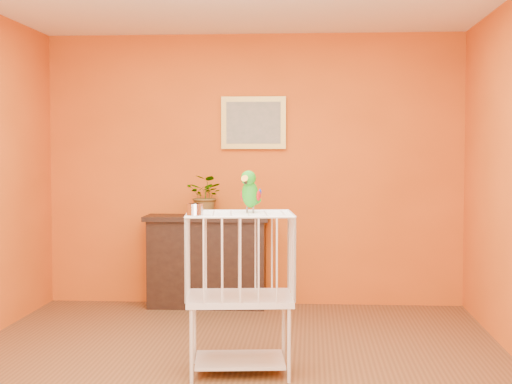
{
  "coord_description": "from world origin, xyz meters",
  "views": [
    {
      "loc": [
        0.55,
        -5.28,
        1.48
      ],
      "look_at": [
        0.19,
        -0.14,
        1.21
      ],
      "focal_mm": 55.0,
      "sensor_mm": 36.0,
      "label": 1
    }
  ],
  "objects": [
    {
      "name": "birdcage",
      "position": [
        0.08,
        -0.14,
        0.56
      ],
      "size": [
        0.74,
        0.6,
        1.07
      ],
      "rotation": [
        0.0,
        0.0,
        0.11
      ],
      "color": "silver",
      "rests_on": "ground"
    },
    {
      "name": "feed_cup",
      "position": [
        -0.18,
        -0.38,
        1.11
      ],
      "size": [
        0.1,
        0.1,
        0.07
      ],
      "primitive_type": "cylinder",
      "color": "silver",
      "rests_on": "birdcage"
    },
    {
      "name": "console_cabinet",
      "position": [
        -0.43,
        2.04,
        0.44
      ],
      "size": [
        1.17,
        0.42,
        0.87
      ],
      "color": "black",
      "rests_on": "ground"
    },
    {
      "name": "potted_plant",
      "position": [
        -0.43,
        2.01,
        1.02
      ],
      "size": [
        0.47,
        0.49,
        0.3
      ],
      "primitive_type": "imported",
      "rotation": [
        0.0,
        0.0,
        -0.41
      ],
      "color": "#26722D",
      "rests_on": "console_cabinet"
    },
    {
      "name": "parrot",
      "position": [
        0.15,
        -0.1,
        1.21
      ],
      "size": [
        0.15,
        0.26,
        0.28
      ],
      "rotation": [
        0.0,
        0.0,
        -0.29
      ],
      "color": "#59544C",
      "rests_on": "birdcage"
    },
    {
      "name": "room_shell",
      "position": [
        0.0,
        0.0,
        1.58
      ],
      "size": [
        4.5,
        4.5,
        4.5
      ],
      "color": "#DB5C14",
      "rests_on": "ground"
    },
    {
      "name": "ground",
      "position": [
        0.0,
        0.0,
        0.0
      ],
      "size": [
        4.5,
        4.5,
        0.0
      ],
      "primitive_type": "plane",
      "color": "brown",
      "rests_on": "ground"
    },
    {
      "name": "framed_picture",
      "position": [
        0.0,
        2.22,
        1.75
      ],
      "size": [
        0.62,
        0.04,
        0.5
      ],
      "color": "#B49440",
      "rests_on": "room_shell"
    }
  ]
}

